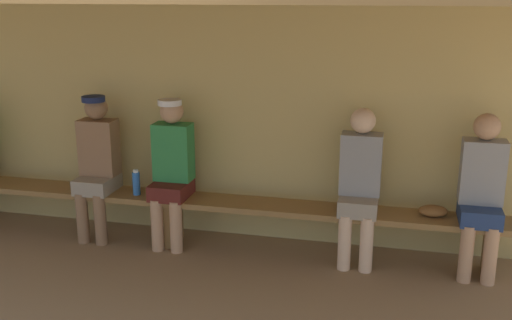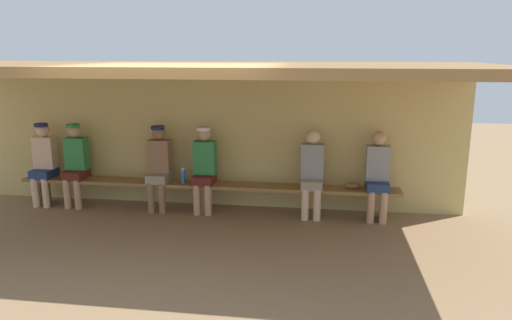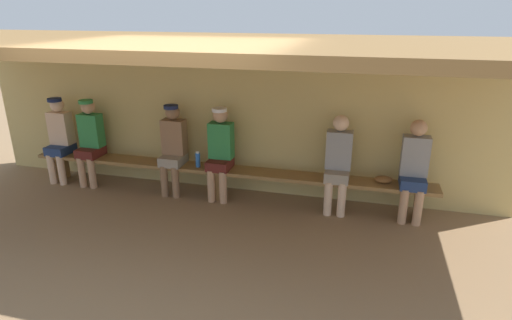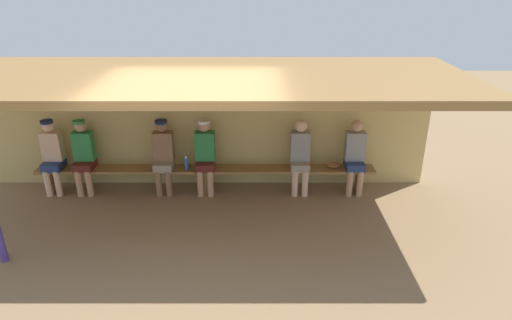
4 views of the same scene
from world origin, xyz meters
name	(u,v)px [view 1 (image 1 of 4)]	position (x,y,z in m)	size (l,w,h in m)	color
back_wall	(187,117)	(0.00, 2.00, 1.10)	(8.00, 0.20, 2.20)	tan
bench	(173,204)	(0.00, 1.55, 0.39)	(6.00, 0.36, 0.46)	olive
player_shirtless_tan	(482,189)	(2.64, 1.55, 0.73)	(0.34, 0.42, 1.34)	navy
player_with_sunglasses	(172,166)	(0.00, 1.55, 0.75)	(0.34, 0.42, 1.34)	#591E19
player_middle	(97,161)	(-0.73, 1.55, 0.75)	(0.34, 0.42, 1.34)	gray
player_in_blue	(360,181)	(1.67, 1.55, 0.73)	(0.34, 0.42, 1.34)	gray
water_bottle_clear	(136,183)	(-0.33, 1.51, 0.57)	(0.07, 0.07, 0.24)	blue
baseball_glove_dark_brown	(433,211)	(2.28, 1.58, 0.51)	(0.24, 0.17, 0.09)	brown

